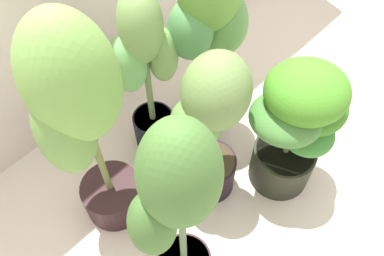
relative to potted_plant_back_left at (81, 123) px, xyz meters
name	(u,v)px	position (x,y,z in m)	size (l,w,h in m)	color
ground_plane	(224,209)	(0.33, -0.35, -0.62)	(8.00, 8.00, 0.00)	silver
potted_plant_back_left	(81,123)	(0.00, 0.00, 0.00)	(0.37, 0.34, 1.04)	#311D1F
potted_plant_back_center	(146,71)	(0.36, 0.12, -0.13)	(0.31, 0.24, 0.86)	black
potted_plant_front_right	(297,125)	(0.62, -0.42, -0.22)	(0.45, 0.39, 0.69)	#26291C
potted_plant_center	(210,125)	(0.36, -0.22, -0.16)	(0.31, 0.24, 0.78)	black
potted_plant_back_right	(209,28)	(0.62, 0.03, -0.03)	(0.36, 0.28, 0.99)	#342518
potted_plant_front_left	(177,221)	(-0.01, -0.43, -0.04)	(0.28, 0.22, 1.01)	#331F22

